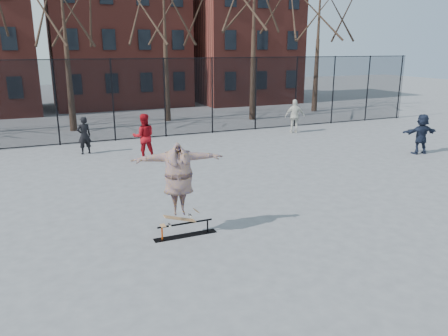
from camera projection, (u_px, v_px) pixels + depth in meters
name	position (u px, v px, depth m)	size (l,w,h in m)	color
ground	(264.00, 236.00, 10.75)	(100.00, 100.00, 0.00)	#5E5E62
skate_rail	(185.00, 231.00, 10.76)	(1.59, 0.24, 0.35)	black
skateboard	(180.00, 221.00, 10.63)	(0.87, 0.21, 0.10)	#A16D40
skater	(179.00, 185.00, 10.38)	(2.18, 0.59, 1.77)	#6A378B
bystander_black	(84.00, 135.00, 18.85)	(0.60, 0.39, 1.63)	black
bystander_red	(144.00, 137.00, 17.95)	(0.92, 0.72, 1.89)	#9E0D16
bystander_white	(295.00, 116.00, 23.53)	(1.06, 0.44, 1.81)	silver
bystander_navy	(421.00, 134.00, 18.87)	(1.62, 0.52, 1.75)	#1A2135
fence	(141.00, 98.00, 21.72)	(34.03, 0.07, 4.00)	black
rowhouses	(109.00, 25.00, 32.44)	(29.00, 7.00, 13.00)	maroon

